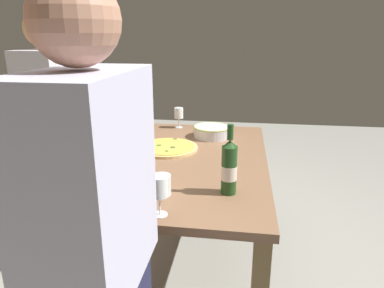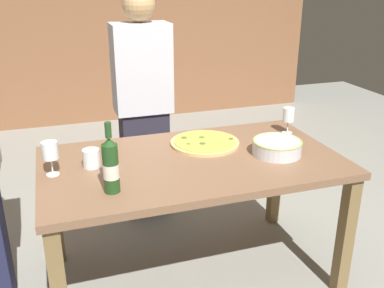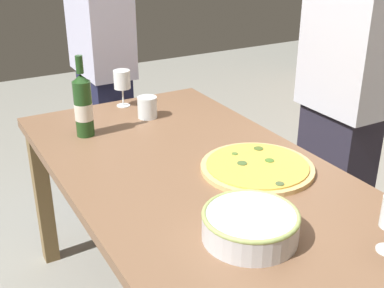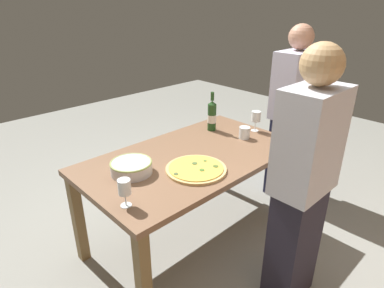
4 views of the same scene
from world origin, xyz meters
name	(u,v)px [view 1 (image 1 of 4)]	position (x,y,z in m)	size (l,w,h in m)	color
ground_plane	(192,262)	(0.00, 0.00, 0.00)	(8.00, 8.00, 0.00)	gray
dining_table	(192,172)	(0.00, 0.00, 0.66)	(1.60, 0.90, 0.75)	brown
pizza	(167,147)	(0.14, 0.19, 0.76)	(0.40, 0.40, 0.03)	#DBB36F
serving_bowl	(212,131)	(0.47, -0.08, 0.80)	(0.27, 0.27, 0.08)	silver
wine_bottle	(229,167)	(-0.46, -0.24, 0.88)	(0.07, 0.07, 0.33)	#1F441B
wine_glass_near_pizza	(179,114)	(0.70, 0.21, 0.86)	(0.07, 0.07, 0.16)	white
wine_glass_by_bottle	(159,187)	(-0.72, 0.03, 0.88)	(0.08, 0.08, 0.17)	white
cup_amber	(162,185)	(-0.52, 0.07, 0.80)	(0.09, 0.09, 0.10)	white
person_host	(58,146)	(-0.09, 0.82, 0.82)	(0.38, 0.24, 1.61)	#24212E
person_guest_left	(99,274)	(-1.18, 0.10, 0.81)	(0.44, 0.24, 1.60)	#1E203D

